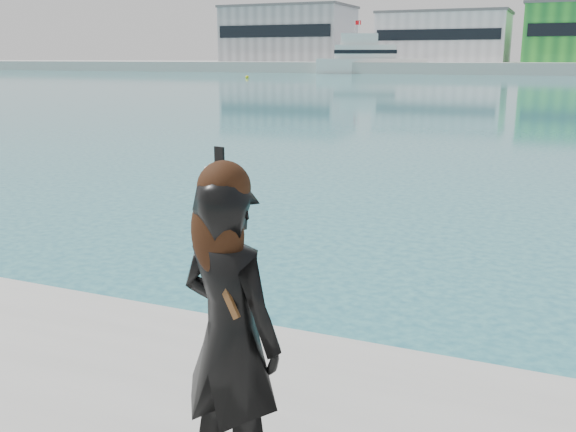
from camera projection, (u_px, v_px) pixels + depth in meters
name	position (u px, v px, depth m)	size (l,w,h in m)	color
far_quay	(563.00, 68.00, 119.89)	(320.00, 40.00, 2.00)	#9E9E99
warehouse_grey_left	(289.00, 34.00, 137.53)	(26.52, 16.36, 11.50)	gray
warehouse_white	(444.00, 37.00, 125.13)	(24.48, 15.35, 9.50)	silver
flagpole_left	(355.00, 38.00, 125.05)	(1.28, 0.16, 8.00)	silver
motor_yacht	(368.00, 59.00, 117.52)	(20.56, 11.80, 9.27)	silver
buoy_far	(247.00, 78.00, 90.88)	(0.50, 0.50, 0.50)	#D8D50B
woman	(230.00, 328.00, 3.07)	(0.66, 0.52, 1.69)	black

